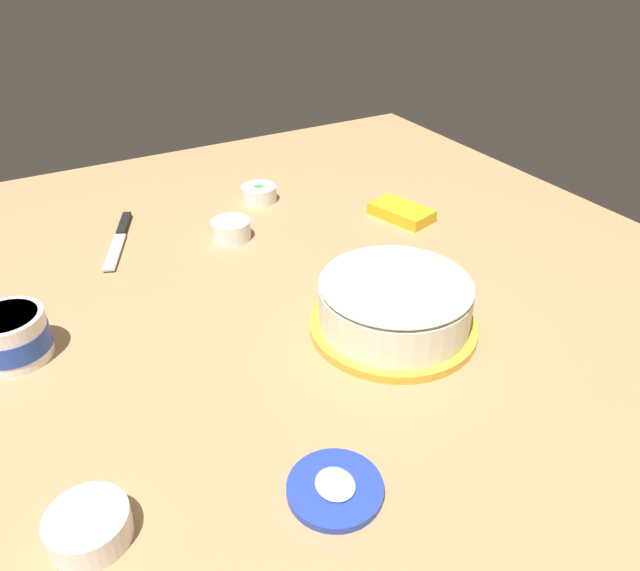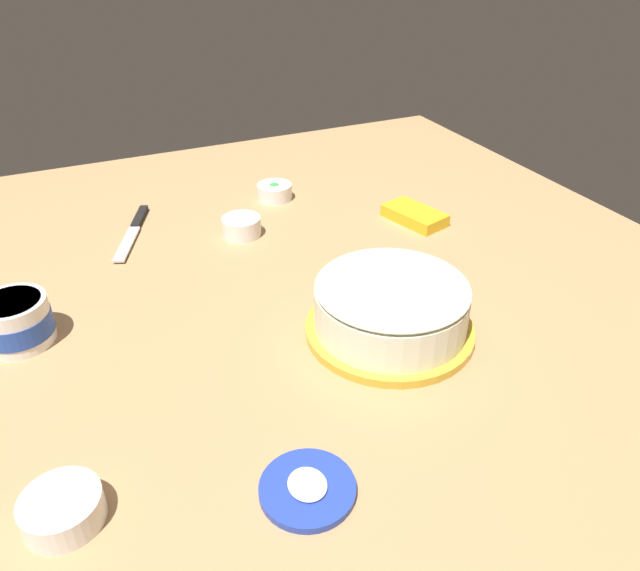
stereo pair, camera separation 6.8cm
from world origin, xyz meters
The scene contains 9 objects.
ground_plane centered at (0.00, 0.00, 0.00)m, with size 1.54×1.54×0.00m, color tan.
frosted_cake centered at (-0.19, -0.10, 0.05)m, with size 0.26×0.26×0.10m.
frosting_tub centered at (0.03, 0.43, 0.04)m, with size 0.10×0.10×0.07m.
frosting_tub_lid centered at (-0.41, 0.14, 0.01)m, with size 0.11×0.11×0.02m.
spreading_knife centered at (0.34, 0.20, 0.01)m, with size 0.23×0.11×0.01m.
sprinkle_bowl_blue centered at (0.23, 0.01, 0.02)m, with size 0.08×0.08×0.04m.
sprinkle_bowl_yellow centered at (-0.33, 0.39, 0.02)m, with size 0.09×0.09×0.04m.
sprinkle_bowl_green centered at (0.36, -0.12, 0.02)m, with size 0.08×0.08×0.04m.
candy_box_lower centered at (0.13, -0.35, 0.01)m, with size 0.13×0.07×0.03m, color yellow.
Camera 2 is at (-0.82, 0.31, 0.57)m, focal length 33.53 mm.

